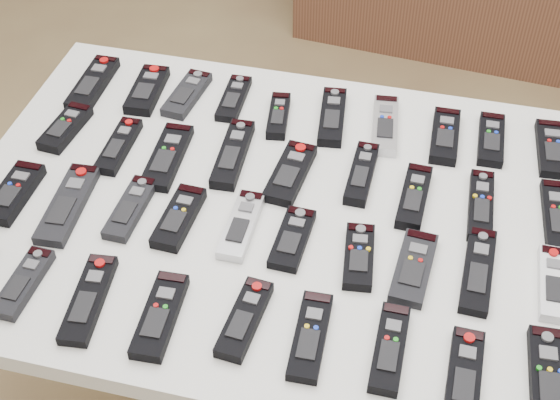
% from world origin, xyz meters
% --- Properties ---
extents(ground, '(4.00, 4.00, 0.00)m').
position_xyz_m(ground, '(0.00, 0.00, 0.00)').
color(ground, brown).
rests_on(ground, ground).
extents(table, '(1.25, 0.88, 0.78)m').
position_xyz_m(table, '(0.09, -0.12, 0.72)').
color(table, white).
rests_on(table, ground).
extents(remote_0, '(0.06, 0.19, 0.02)m').
position_xyz_m(remote_0, '(-0.42, 0.16, 0.79)').
color(remote_0, black).
rests_on(remote_0, table).
extents(remote_1, '(0.07, 0.17, 0.02)m').
position_xyz_m(remote_1, '(-0.29, 0.17, 0.79)').
color(remote_1, black).
rests_on(remote_1, table).
extents(remote_2, '(0.07, 0.17, 0.02)m').
position_xyz_m(remote_2, '(-0.20, 0.17, 0.79)').
color(remote_2, black).
rests_on(remote_2, table).
extents(remote_3, '(0.05, 0.16, 0.02)m').
position_xyz_m(remote_3, '(-0.09, 0.19, 0.79)').
color(remote_3, black).
rests_on(remote_3, table).
extents(remote_4, '(0.06, 0.15, 0.02)m').
position_xyz_m(remote_4, '(0.02, 0.15, 0.79)').
color(remote_4, black).
rests_on(remote_4, table).
extents(remote_5, '(0.07, 0.19, 0.02)m').
position_xyz_m(remote_5, '(0.13, 0.17, 0.79)').
color(remote_5, black).
rests_on(remote_5, table).
extents(remote_6, '(0.07, 0.19, 0.02)m').
position_xyz_m(remote_6, '(0.25, 0.17, 0.79)').
color(remote_6, '#B7B7BC').
rests_on(remote_6, table).
extents(remote_7, '(0.06, 0.17, 0.02)m').
position_xyz_m(remote_7, '(0.38, 0.16, 0.79)').
color(remote_7, black).
rests_on(remote_7, table).
extents(remote_8, '(0.05, 0.16, 0.02)m').
position_xyz_m(remote_8, '(0.47, 0.18, 0.79)').
color(remote_8, black).
rests_on(remote_8, table).
extents(remote_9, '(0.07, 0.17, 0.02)m').
position_xyz_m(remote_9, '(0.60, 0.18, 0.79)').
color(remote_9, black).
rests_on(remote_9, table).
extents(remote_10, '(0.07, 0.15, 0.02)m').
position_xyz_m(remote_10, '(-0.41, -0.00, 0.79)').
color(remote_10, black).
rests_on(remote_10, table).
extents(remote_11, '(0.05, 0.17, 0.02)m').
position_xyz_m(remote_11, '(-0.28, -0.03, 0.79)').
color(remote_11, black).
rests_on(remote_11, table).
extents(remote_12, '(0.07, 0.19, 0.02)m').
position_xyz_m(remote_12, '(-0.17, -0.04, 0.79)').
color(remote_12, black).
rests_on(remote_12, table).
extents(remote_13, '(0.06, 0.20, 0.02)m').
position_xyz_m(remote_13, '(-0.04, 0.00, 0.79)').
color(remote_13, black).
rests_on(remote_13, table).
extents(remote_14, '(0.08, 0.18, 0.02)m').
position_xyz_m(remote_14, '(0.09, -0.03, 0.79)').
color(remote_14, black).
rests_on(remote_14, table).
extents(remote_15, '(0.05, 0.17, 0.02)m').
position_xyz_m(remote_15, '(0.23, 0.00, 0.79)').
color(remote_15, black).
rests_on(remote_15, table).
extents(remote_16, '(0.06, 0.17, 0.02)m').
position_xyz_m(remote_16, '(0.34, -0.04, 0.79)').
color(remote_16, black).
rests_on(remote_16, table).
extents(remote_17, '(0.05, 0.18, 0.02)m').
position_xyz_m(remote_17, '(0.46, -0.03, 0.79)').
color(remote_17, black).
rests_on(remote_17, table).
extents(remote_18, '(0.06, 0.18, 0.02)m').
position_xyz_m(remote_18, '(0.60, -0.02, 0.79)').
color(remote_18, black).
rests_on(remote_18, table).
extents(remote_19, '(0.06, 0.16, 0.02)m').
position_xyz_m(remote_19, '(-0.42, -0.21, 0.79)').
color(remote_19, black).
rests_on(remote_19, table).
extents(remote_20, '(0.07, 0.21, 0.02)m').
position_xyz_m(remote_20, '(-0.31, -0.21, 0.79)').
color(remote_20, black).
rests_on(remote_20, table).
extents(remote_21, '(0.05, 0.16, 0.02)m').
position_xyz_m(remote_21, '(-0.19, -0.20, 0.79)').
color(remote_21, black).
rests_on(remote_21, table).
extents(remote_22, '(0.06, 0.16, 0.02)m').
position_xyz_m(remote_22, '(-0.09, -0.20, 0.79)').
color(remote_22, black).
rests_on(remote_22, table).
extents(remote_23, '(0.05, 0.17, 0.02)m').
position_xyz_m(remote_23, '(0.03, -0.19, 0.79)').
color(remote_23, '#B7B7BC').
rests_on(remote_23, table).
extents(remote_24, '(0.06, 0.15, 0.02)m').
position_xyz_m(remote_24, '(0.13, -0.20, 0.79)').
color(remote_24, black).
rests_on(remote_24, table).
extents(remote_25, '(0.07, 0.15, 0.02)m').
position_xyz_m(remote_25, '(0.26, -0.22, 0.79)').
color(remote_25, black).
rests_on(remote_25, table).
extents(remote_26, '(0.07, 0.17, 0.02)m').
position_xyz_m(remote_26, '(0.36, -0.22, 0.79)').
color(remote_26, black).
rests_on(remote_26, table).
extents(remote_27, '(0.06, 0.20, 0.02)m').
position_xyz_m(remote_27, '(0.47, -0.20, 0.79)').
color(remote_27, black).
rests_on(remote_27, table).
extents(remote_28, '(0.05, 0.16, 0.02)m').
position_xyz_m(remote_28, '(0.60, -0.20, 0.79)').
color(remote_28, silver).
rests_on(remote_28, table).
extents(remote_30, '(0.05, 0.15, 0.02)m').
position_xyz_m(remote_30, '(-0.30, -0.41, 0.79)').
color(remote_30, black).
rests_on(remote_30, table).
extents(remote_31, '(0.07, 0.19, 0.02)m').
position_xyz_m(remote_31, '(-0.18, -0.42, 0.79)').
color(remote_31, black).
rests_on(remote_31, table).
extents(remote_32, '(0.06, 0.18, 0.02)m').
position_xyz_m(remote_32, '(-0.05, -0.43, 0.79)').
color(remote_32, black).
rests_on(remote_32, table).
extents(remote_33, '(0.06, 0.17, 0.02)m').
position_xyz_m(remote_33, '(0.09, -0.40, 0.79)').
color(remote_33, black).
rests_on(remote_33, table).
extents(remote_34, '(0.06, 0.17, 0.02)m').
position_xyz_m(remote_34, '(0.21, -0.41, 0.79)').
color(remote_34, black).
rests_on(remote_34, table).
extents(remote_35, '(0.05, 0.17, 0.02)m').
position_xyz_m(remote_35, '(0.34, -0.40, 0.79)').
color(remote_35, black).
rests_on(remote_35, table).
extents(remote_36, '(0.05, 0.18, 0.02)m').
position_xyz_m(remote_36, '(0.46, -0.42, 0.79)').
color(remote_36, black).
rests_on(remote_36, table).
extents(remote_37, '(0.06, 0.19, 0.02)m').
position_xyz_m(remote_37, '(0.59, -0.40, 0.79)').
color(remote_37, black).
rests_on(remote_37, table).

